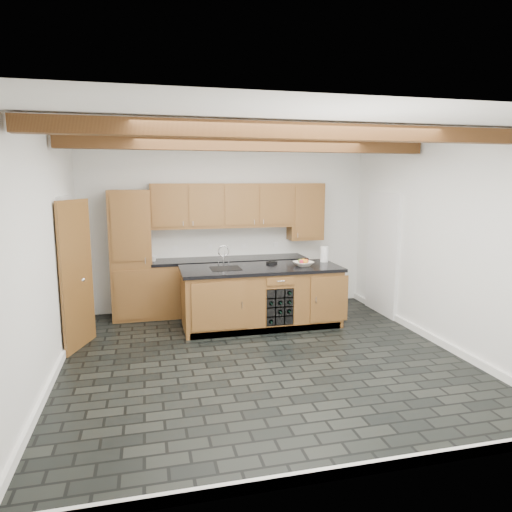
{
  "coord_description": "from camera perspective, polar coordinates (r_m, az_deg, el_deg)",
  "views": [
    {
      "loc": [
        -1.39,
        -5.39,
        2.24
      ],
      "look_at": [
        0.1,
        0.8,
        1.19
      ],
      "focal_mm": 32.0,
      "sensor_mm": 36.0,
      "label": 1
    }
  ],
  "objects": [
    {
      "name": "ground",
      "position": [
        6.0,
        0.85,
        -12.54
      ],
      "size": [
        5.0,
        5.0,
        0.0
      ],
      "primitive_type": "plane",
      "color": "black",
      "rests_on": "ground"
    },
    {
      "name": "room_shell",
      "position": [
        6.11,
        -1.13,
        2.66
      ],
      "size": [
        5.01,
        5.0,
        5.0
      ],
      "color": "white",
      "rests_on": "ground"
    },
    {
      "name": "back_cabinetry",
      "position": [
        7.8,
        -5.89,
        0.02
      ],
      "size": [
        3.65,
        0.62,
        2.2
      ],
      "color": "brown",
      "rests_on": "ground"
    },
    {
      "name": "island",
      "position": [
        7.11,
        0.69,
        -5.08
      ],
      "size": [
        2.48,
        0.96,
        0.93
      ],
      "color": "brown",
      "rests_on": "ground"
    },
    {
      "name": "faucet",
      "position": [
        6.94,
        -3.87,
        -1.24
      ],
      "size": [
        0.45,
        0.4,
        0.34
      ],
      "color": "black",
      "rests_on": "island"
    },
    {
      "name": "kitchen_scale",
      "position": [
        7.28,
        1.98,
        -0.81
      ],
      "size": [
        0.18,
        0.14,
        0.05
      ],
      "rotation": [
        0.0,
        0.0,
        0.37
      ],
      "color": "black",
      "rests_on": "island"
    },
    {
      "name": "fruit_bowl",
      "position": [
        7.13,
        5.94,
        -0.98
      ],
      "size": [
        0.36,
        0.36,
        0.07
      ],
      "primitive_type": "imported",
      "rotation": [
        0.0,
        0.0,
        0.25
      ],
      "color": "silver",
      "rests_on": "island"
    },
    {
      "name": "fruit_cluster",
      "position": [
        7.12,
        5.94,
        -0.66
      ],
      "size": [
        0.16,
        0.17,
        0.07
      ],
      "color": "#C43E1A",
      "rests_on": "fruit_bowl"
    },
    {
      "name": "paper_towel",
      "position": [
        7.53,
        8.53,
        0.22
      ],
      "size": [
        0.13,
        0.13,
        0.25
      ],
      "primitive_type": "cylinder",
      "color": "white",
      "rests_on": "island"
    },
    {
      "name": "mug",
      "position": [
        7.7,
        -12.69,
        -0.29
      ],
      "size": [
        0.11,
        0.11,
        0.1
      ],
      "primitive_type": "imported",
      "rotation": [
        0.0,
        0.0,
        0.03
      ],
      "color": "white",
      "rests_on": "back_cabinetry"
    }
  ]
}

